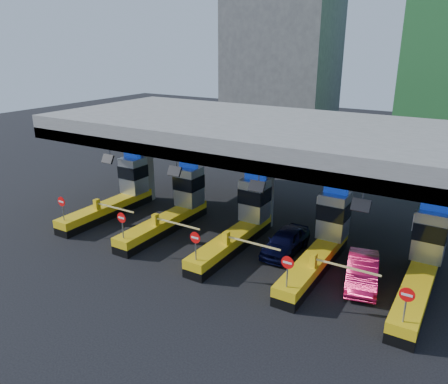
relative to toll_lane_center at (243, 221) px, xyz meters
The scene contains 10 objects.
ground 1.42m from the toll_lane_center, 90.42° to the right, with size 120.00×120.00×0.00m, color black.
toll_canopy 5.40m from the toll_lane_center, 90.02° to the left, with size 28.00×12.09×7.00m.
toll_lane_far_left 10.00m from the toll_lane_center, behind, with size 4.43×8.00×4.16m.
toll_lane_left 5.00m from the toll_lane_center, behind, with size 4.43×8.00×4.16m.
toll_lane_center is the anchor object (origin of this frame).
toll_lane_right 5.00m from the toll_lane_center, ahead, with size 4.43×8.00×4.16m.
toll_lane_far_right 10.00m from the toll_lane_center, ahead, with size 4.43×8.00×4.16m.
bg_building_concrete 39.11m from the toll_lane_center, 111.40° to the left, with size 14.00×10.00×18.00m, color #4C4C49.
van 2.87m from the toll_lane_center, ahead, with size 1.69×4.20×1.43m, color black.
red_car 7.55m from the toll_lane_center, ahead, with size 1.47×4.21×1.39m, color #C30F40.
Camera 1 is at (11.59, -20.84, 11.50)m, focal length 35.00 mm.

